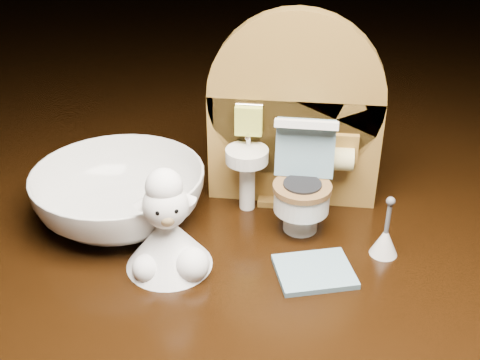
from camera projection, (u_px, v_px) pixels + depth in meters
The scene contains 6 objects.
backdrop_panel at pixel (293, 123), 0.45m from camera, with size 0.13×0.05×0.15m.
toy_toilet at pixel (303, 188), 0.44m from camera, with size 0.04×0.05×0.08m.
bath_mat at pixel (314, 271), 0.40m from camera, with size 0.05×0.04×0.00m, color #678D9D.
toilet_brush at pixel (385, 239), 0.41m from camera, with size 0.02×0.02×0.05m.
plush_lamb at pixel (168, 234), 0.39m from camera, with size 0.06×0.06×0.08m.
ceramic_bowl at pixel (120, 195), 0.45m from camera, with size 0.13×0.13×0.04m, color white.
Camera 1 is at (0.01, -0.35, 0.25)m, focal length 45.00 mm.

